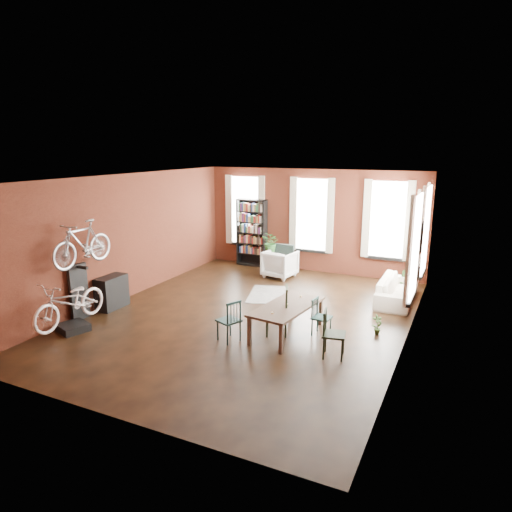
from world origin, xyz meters
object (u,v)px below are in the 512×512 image
Objects in this scene: dining_table at (287,320)px; bicycle_floor at (68,282)px; white_armchair at (280,263)px; console_table at (112,292)px; bookshelf at (252,233)px; plant_stand at (270,263)px; dining_chair_c at (334,334)px; dining_chair_a at (229,320)px; dining_chair_d at (322,317)px; bike_trainer at (73,327)px; dining_chair_b at (277,310)px; cream_sofa at (397,286)px.

dining_table is 4.66m from bicycle_floor.
white_armchair reaches higher than console_table.
bookshelf reaches higher than plant_stand.
bookshelf reaches higher than dining_chair_c.
dining_chair_a is 1.10× the size of dining_chair_d.
console_table reaches higher than dining_chair_d.
dining_chair_a is 3.43m from bike_trainer.
console_table is at bearing -108.39° from dining_chair_b.
dining_chair_a is at bearing 108.38° from white_armchair.
dining_chair_b is at bearing 3.42° from console_table.
dining_table is 2.37× the size of console_table.
dining_chair_b reaches higher than bike_trainer.
dining_chair_b is 1.57× the size of plant_stand.
dining_table is 3.64m from cream_sofa.
bookshelf is at bearing 71.05° from cream_sofa.
dining_table is 0.91× the size of cream_sofa.
dining_chair_b reaches higher than dining_table.
dining_chair_a is 1.57× the size of bike_trainer.
bike_trainer is 6.34m from plant_stand.
plant_stand is at bearing 24.77° from dining_chair_c.
bookshelf is 3.96× the size of bike_trainer.
console_table is at bearing 76.45° from dining_chair_c.
bicycle_floor reaches higher than cream_sofa.
dining_table reaches higher than bike_trainer.
white_armchair is 6.30m from bicycle_floor.
bike_trainer is at bearing -108.07° from plant_stand.
dining_chair_a is 0.98× the size of white_armchair.
dining_chair_a is (-0.95, -0.80, 0.11)m from dining_table.
bookshelf is 1.18× the size of bicycle_floor.
dining_chair_c is 5.58m from bicycle_floor.
white_armchair is 1.35× the size of plant_stand.
dining_chair_b is 0.95m from dining_chair_d.
dining_chair_d is (1.62, 1.06, -0.04)m from dining_chair_a.
plant_stand is at bearing -142.36° from dining_chair_a.
dining_chair_c is (1.39, -0.54, -0.07)m from dining_chair_b.
white_armchair is (1.38, -0.90, -0.65)m from bookshelf.
dining_chair_d is at bearing 131.91° from white_armchair.
bicycle_floor is at bearing 117.50° from dining_chair_d.
dining_chair_d is (0.67, 0.27, 0.07)m from dining_table.
plant_stand is (-2.91, 3.95, -0.06)m from dining_chair_d.
dining_table is 0.86× the size of bookshelf.
dining_chair_c reaches higher than dining_chair_a.
white_armchair is 1.60× the size of bike_trainer.
cream_sofa is at bearing 39.87° from bike_trainer.
white_armchair is 6.28m from bike_trainer.
dining_chair_a is 4.86m from white_armchair.
bicycle_floor is (-4.90, -2.06, 0.70)m from dining_chair_d.
cream_sofa is (0.58, 3.79, -0.05)m from dining_chair_c.
dining_chair_a reaches higher than plant_stand.
plant_stand is at bearing 125.52° from dining_table.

